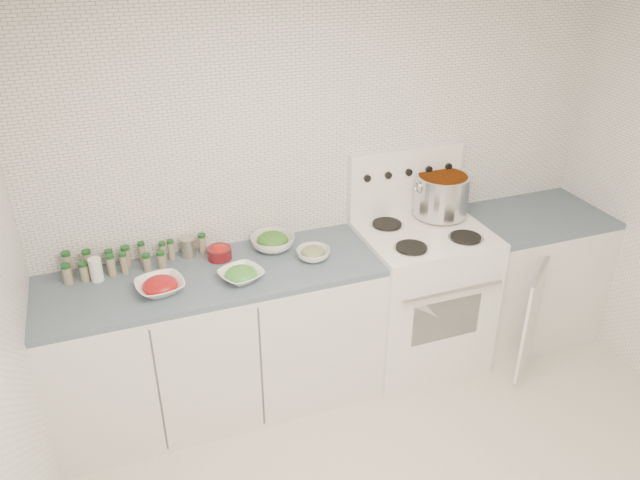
{
  "coord_description": "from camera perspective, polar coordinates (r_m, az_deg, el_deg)",
  "views": [
    {
      "loc": [
        -1.28,
        -1.74,
        2.65
      ],
      "look_at": [
        -0.21,
        1.14,
        1.02
      ],
      "focal_mm": 35.0,
      "sensor_mm": 36.0,
      "label": 1
    }
  ],
  "objects": [
    {
      "name": "bowl_snowpea",
      "position": [
        3.35,
        -7.23,
        -3.15
      ],
      "size": [
        0.29,
        0.29,
        0.07
      ],
      "color": "white",
      "rests_on": "counter_left"
    },
    {
      "name": "tin_can",
      "position": [
        3.61,
        -11.97,
        -0.65
      ],
      "size": [
        0.09,
        0.09,
        0.11
      ],
      "primitive_type": "cylinder",
      "rotation": [
        0.0,
        0.0,
        -0.06
      ],
      "color": "gray",
      "rests_on": "counter_left"
    },
    {
      "name": "counter_left",
      "position": [
        3.69,
        -9.35,
        -9.06
      ],
      "size": [
        1.85,
        0.62,
        0.9
      ],
      "color": "white",
      "rests_on": "ground"
    },
    {
      "name": "bowl_zucchini",
      "position": [
        3.52,
        -0.63,
        -1.22
      ],
      "size": [
        0.19,
        0.19,
        0.08
      ],
      "color": "white",
      "rests_on": "counter_left"
    },
    {
      "name": "stove",
      "position": [
        4.04,
        9.06,
        -4.69
      ],
      "size": [
        0.76,
        0.7,
        1.36
      ],
      "color": "white",
      "rests_on": "ground"
    },
    {
      "name": "spice_cluster",
      "position": [
        3.57,
        -17.69,
        -1.75
      ],
      "size": [
        0.78,
        0.15,
        0.14
      ],
      "color": "gray",
      "rests_on": "counter_left"
    },
    {
      "name": "bowl_pepper",
      "position": [
        3.56,
        -9.18,
        -1.11
      ],
      "size": [
        0.14,
        0.14,
        0.08
      ],
      "color": "#5F1015",
      "rests_on": "counter_left"
    },
    {
      "name": "room_walls",
      "position": [
        2.42,
        14.24,
        0.18
      ],
      "size": [
        3.54,
        3.04,
        2.52
      ],
      "color": "white",
      "rests_on": "ground"
    },
    {
      "name": "bowl_broccoli",
      "position": [
        3.63,
        -4.34,
        -0.14
      ],
      "size": [
        0.31,
        0.31,
        0.1
      ],
      "color": "white",
      "rests_on": "counter_left"
    },
    {
      "name": "counter_right",
      "position": [
        4.48,
        18.3,
        -3.04
      ],
      "size": [
        0.89,
        0.88,
        0.9
      ],
      "color": "white",
      "rests_on": "ground"
    },
    {
      "name": "salt_canister",
      "position": [
        3.51,
        -19.8,
        -2.57
      ],
      "size": [
        0.07,
        0.07,
        0.13
      ],
      "primitive_type": "cylinder",
      "rotation": [
        0.0,
        0.0,
        0.13
      ],
      "color": "white",
      "rests_on": "counter_left"
    },
    {
      "name": "stock_pot",
      "position": [
        3.97,
        11.04,
        4.21
      ],
      "size": [
        0.36,
        0.34,
        0.26
      ],
      "rotation": [
        0.0,
        0.0,
        0.34
      ],
      "color": "silver",
      "rests_on": "stove"
    },
    {
      "name": "bowl_tomato",
      "position": [
        3.33,
        -14.42,
        -4.06
      ],
      "size": [
        0.28,
        0.28,
        0.08
      ],
      "color": "white",
      "rests_on": "counter_left"
    }
  ]
}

